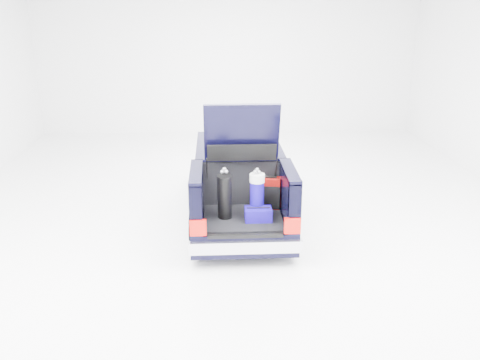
{
  "coord_description": "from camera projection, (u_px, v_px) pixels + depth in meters",
  "views": [
    {
      "loc": [
        -0.46,
        -9.39,
        4.02
      ],
      "look_at": [
        0.0,
        -0.5,
        0.92
      ],
      "focal_mm": 38.0,
      "sensor_mm": 36.0,
      "label": 1
    }
  ],
  "objects": [
    {
      "name": "black_golf_bag",
      "position": [
        225.0,
        196.0,
        8.42
      ],
      "size": [
        0.26,
        0.36,
        0.88
      ],
      "rotation": [
        0.0,
        0.0,
        -0.06
      ],
      "color": "black",
      "rests_on": "car"
    },
    {
      "name": "blue_golf_bag",
      "position": [
        257.0,
        195.0,
        8.51
      ],
      "size": [
        0.31,
        0.31,
        0.85
      ],
      "rotation": [
        0.0,
        0.0,
        -0.24
      ],
      "color": "black",
      "rests_on": "car"
    },
    {
      "name": "red_suitcase",
      "position": [
        270.0,
        193.0,
        8.92
      ],
      "size": [
        0.39,
        0.29,
        0.58
      ],
      "rotation": [
        0.0,
        0.0,
        -0.2
      ],
      "color": "#6A0603",
      "rests_on": "car"
    },
    {
      "name": "car",
      "position": [
        238.0,
        182.0,
        10.08
      ],
      "size": [
        1.87,
        4.65,
        2.47
      ],
      "color": "black",
      "rests_on": "ground"
    },
    {
      "name": "blue_duffel",
      "position": [
        258.0,
        214.0,
        8.44
      ],
      "size": [
        0.44,
        0.29,
        0.23
      ],
      "rotation": [
        0.0,
        0.0,
        -0.0
      ],
      "color": "#120577",
      "rests_on": "car"
    },
    {
      "name": "ground",
      "position": [
        239.0,
        215.0,
        10.2
      ],
      "size": [
        14.0,
        14.0,
        0.0
      ],
      "primitive_type": "plane",
      "color": "white",
      "rests_on": "ground"
    }
  ]
}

